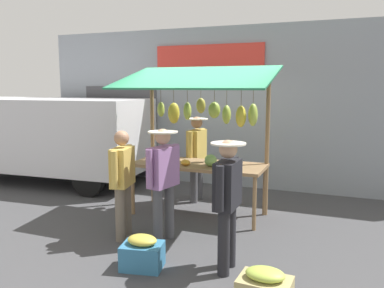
# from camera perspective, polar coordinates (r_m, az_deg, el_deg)

# --- Properties ---
(ground_plane) EXTENTS (40.00, 40.00, 0.00)m
(ground_plane) POSITION_cam_1_polar(r_m,az_deg,el_deg) (6.79, 0.94, -10.14)
(ground_plane) COLOR #424244
(street_backdrop) EXTENTS (9.00, 0.30, 3.40)m
(street_backdrop) POSITION_cam_1_polar(r_m,az_deg,el_deg) (8.56, 5.76, 5.28)
(street_backdrop) COLOR #8C939E
(street_backdrop) RESTS_ON ground
(market_stall) EXTENTS (2.50, 1.46, 2.50)m
(market_stall) POSITION_cam_1_polar(r_m,az_deg,el_deg) (6.52, 1.39, 3.04)
(market_stall) COLOR olive
(market_stall) RESTS_ON ground
(vendor_with_sunhat) EXTENTS (0.41, 0.69, 1.60)m
(vendor_with_sunhat) POSITION_cam_1_polar(r_m,az_deg,el_deg) (7.36, 0.68, -1.14)
(vendor_with_sunhat) COLOR #4C4C51
(vendor_with_sunhat) RESTS_ON ground
(shopper_with_shopping_bag) EXTENTS (0.30, 0.66, 1.55)m
(shopper_with_shopping_bag) POSITION_cam_1_polar(r_m,az_deg,el_deg) (5.65, -10.02, -4.79)
(shopper_with_shopping_bag) COLOR #726656
(shopper_with_shopping_bag) RESTS_ON ground
(shopper_with_ponytail) EXTENTS (0.41, 0.67, 1.59)m
(shopper_with_ponytail) POSITION_cam_1_polar(r_m,az_deg,el_deg) (5.45, -4.19, -4.66)
(shopper_with_ponytail) COLOR #4C4C51
(shopper_with_ponytail) RESTS_ON ground
(shopper_in_striped_shirt) EXTENTS (0.40, 0.68, 1.56)m
(shopper_in_striped_shirt) POSITION_cam_1_polar(r_m,az_deg,el_deg) (4.58, 5.17, -7.46)
(shopper_in_striped_shirt) COLOR #232328
(shopper_in_striped_shirt) RESTS_ON ground
(parked_van) EXTENTS (4.50, 2.10, 1.88)m
(parked_van) POSITION_cam_1_polar(r_m,az_deg,el_deg) (9.52, -20.60, 1.61)
(parked_van) COLOR silver
(parked_van) RESTS_ON ground
(produce_crate_near) EXTENTS (0.54, 0.40, 0.39)m
(produce_crate_near) POSITION_cam_1_polar(r_m,az_deg,el_deg) (4.21, 10.49, -19.87)
(produce_crate_near) COLOR tan
(produce_crate_near) RESTS_ON ground
(produce_crate_side) EXTENTS (0.54, 0.45, 0.41)m
(produce_crate_side) POSITION_cam_1_polar(r_m,az_deg,el_deg) (4.90, -7.20, -15.40)
(produce_crate_side) COLOR teal
(produce_crate_side) RESTS_ON ground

